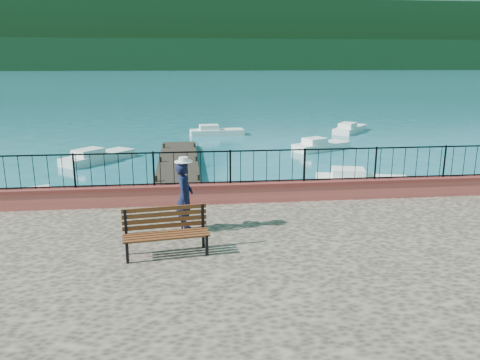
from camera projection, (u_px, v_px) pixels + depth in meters
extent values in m
plane|color=#19596B|center=(259.00, 299.00, 10.61)|extent=(2000.00, 2000.00, 0.00)
cube|color=#BB5243|center=(241.00, 192.00, 13.80)|extent=(28.00, 0.46, 0.58)
cube|color=black|center=(241.00, 167.00, 13.61)|extent=(27.00, 0.05, 0.95)
cube|color=#2D231C|center=(178.00, 173.00, 21.90)|extent=(2.00, 16.00, 0.30)
cube|color=black|center=(186.00, 55.00, 297.20)|extent=(900.00, 60.00, 18.00)
cube|color=black|center=(186.00, 38.00, 351.76)|extent=(900.00, 120.00, 44.00)
ellipsoid|color=#142D23|center=(366.00, 66.00, 574.27)|extent=(448.00, 384.00, 180.00)
cube|color=black|center=(167.00, 245.00, 10.00)|extent=(1.87, 0.78, 0.45)
cube|color=brown|center=(165.00, 219.00, 10.14)|extent=(1.81, 0.31, 0.56)
imported|color=black|center=(185.00, 197.00, 11.32)|extent=(0.51, 0.69, 1.72)
cylinder|color=silver|center=(183.00, 160.00, 11.09)|extent=(0.44, 0.44, 0.12)
cube|color=silver|center=(50.00, 198.00, 17.13)|extent=(4.34, 2.96, 0.80)
cube|color=white|center=(362.00, 177.00, 20.08)|extent=(4.08, 2.23, 0.80)
cube|color=white|center=(321.00, 143.00, 28.43)|extent=(3.82, 2.77, 0.80)
cube|color=silver|center=(98.00, 154.00, 25.16)|extent=(3.65, 4.07, 0.80)
cube|color=silver|center=(217.00, 130.00, 34.06)|extent=(3.96, 1.59, 0.80)
cube|color=silver|center=(350.00, 127.00, 35.59)|extent=(3.60, 4.07, 0.80)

